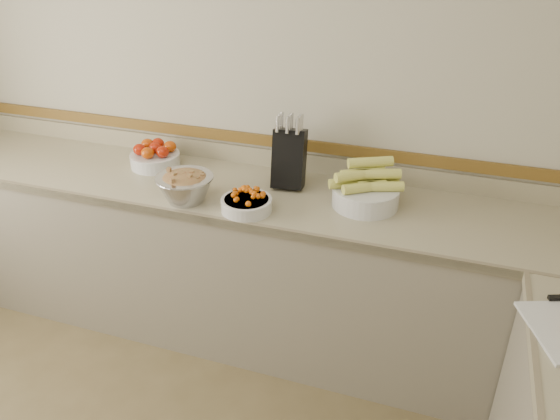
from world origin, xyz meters
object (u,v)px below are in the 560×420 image
(cherry_tomato_bowl, at_px, (246,203))
(rhubarb_bowl, at_px, (185,186))
(tomato_bowl, at_px, (155,156))
(corn_bowl, at_px, (366,190))
(knife_block, at_px, (289,157))

(cherry_tomato_bowl, height_order, rhubarb_bowl, rhubarb_bowl)
(rhubarb_bowl, bearing_deg, tomato_bowl, 137.69)
(tomato_bowl, relative_size, cherry_tomato_bowl, 1.13)
(tomato_bowl, xyz_separation_m, corn_bowl, (1.18, -0.09, 0.02))
(tomato_bowl, distance_m, rhubarb_bowl, 0.48)
(cherry_tomato_bowl, bearing_deg, rhubarb_bowl, 179.74)
(rhubarb_bowl, bearing_deg, knife_block, 38.41)
(tomato_bowl, bearing_deg, corn_bowl, -4.32)
(cherry_tomato_bowl, xyz_separation_m, corn_bowl, (0.51, 0.24, 0.04))
(knife_block, bearing_deg, corn_bowl, -13.19)
(tomato_bowl, height_order, corn_bowl, corn_bowl)
(knife_block, height_order, tomato_bowl, knife_block)
(tomato_bowl, bearing_deg, rhubarb_bowl, -42.31)
(rhubarb_bowl, bearing_deg, corn_bowl, 15.78)
(knife_block, height_order, corn_bowl, knife_block)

